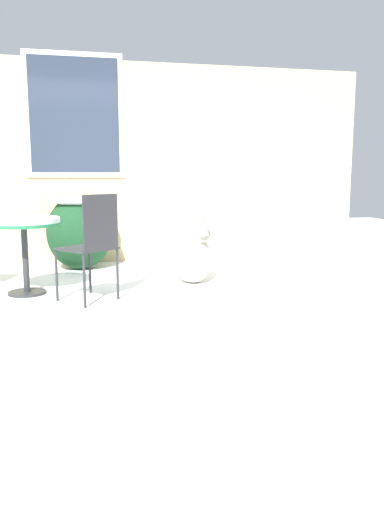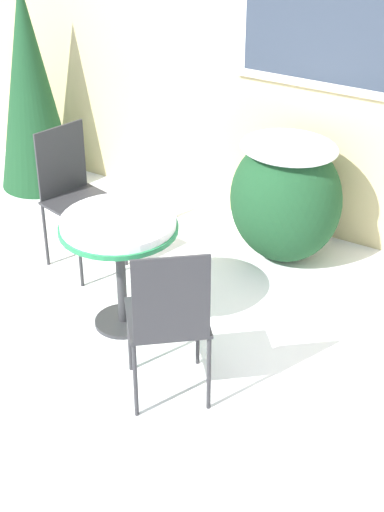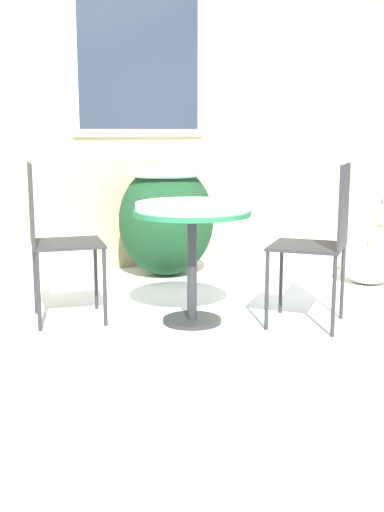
{
  "view_description": "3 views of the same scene",
  "coord_description": "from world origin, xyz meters",
  "views": [
    {
      "loc": [
        0.14,
        -4.55,
        1.14
      ],
      "look_at": [
        1.28,
        0.64,
        0.29
      ],
      "focal_mm": 35.0,
      "sensor_mm": 36.0,
      "label": 1
    },
    {
      "loc": [
        2.02,
        -2.8,
        2.92
      ],
      "look_at": [
        0.0,
        0.6,
        0.55
      ],
      "focal_mm": 55.0,
      "sensor_mm": 36.0,
      "label": 2
    },
    {
      "loc": [
        -2.39,
        -2.84,
        1.17
      ],
      "look_at": [
        -0.42,
        0.46,
        0.42
      ],
      "focal_mm": 45.0,
      "sensor_mm": 36.0,
      "label": 3
    }
  ],
  "objects": [
    {
      "name": "house_wall",
      "position": [
        0.01,
        2.2,
        1.34
      ],
      "size": [
        8.0,
        0.1,
        2.68
      ],
      "color": "#D1BC84",
      "rests_on": "ground_plane"
    },
    {
      "name": "patio_table",
      "position": [
        -0.42,
        0.46,
        0.64
      ],
      "size": [
        0.71,
        0.71,
        0.75
      ],
      "color": "#2D2D30",
      "rests_on": "ground_plane"
    },
    {
      "name": "shrub_left",
      "position": [
        0.09,
        1.72,
        0.49
      ],
      "size": [
        0.79,
        0.71,
        0.91
      ],
      "color": "#194223",
      "rests_on": "ground_plane"
    },
    {
      "name": "evergreen_bush",
      "position": [
        -2.22,
        1.77,
        0.86
      ],
      "size": [
        0.64,
        0.64,
        1.71
      ],
      "color": "#194223",
      "rests_on": "ground_plane"
    },
    {
      "name": "patio_chair_far_side",
      "position": [
        0.21,
        0.01,
        0.55
      ],
      "size": [
        0.6,
        0.6,
        0.99
      ],
      "rotation": [
        0.0,
        0.0,
        3.83
      ],
      "color": "#2D2D30",
      "rests_on": "ground_plane"
    },
    {
      "name": "ground_plane",
      "position": [
        0.0,
        0.0,
        0.0
      ],
      "size": [
        16.0,
        16.0,
        0.0
      ],
      "primitive_type": "plane",
      "color": "white"
    },
    {
      "name": "patio_chair_near_table",
      "position": [
        -1.13,
        0.93,
        0.55
      ],
      "size": [
        0.52,
        0.52,
        0.99
      ],
      "rotation": [
        0.0,
        0.0,
        1.32
      ],
      "color": "#2D2D30",
      "rests_on": "ground_plane"
    }
  ]
}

